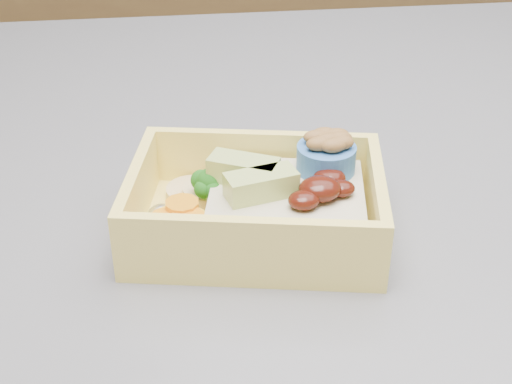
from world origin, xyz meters
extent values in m
cube|color=brown|center=(0.00, 1.20, 0.45)|extent=(3.20, 0.60, 0.90)
cube|color=#313136|center=(0.00, -0.10, 0.90)|extent=(1.24, 0.84, 0.04)
cube|color=#FFE469|center=(0.03, -0.16, 0.92)|extent=(0.19, 0.15, 0.01)
cube|color=#FFE469|center=(0.04, -0.11, 0.95)|extent=(0.16, 0.04, 0.04)
cube|color=#FFE469|center=(0.02, -0.22, 0.95)|extent=(0.16, 0.04, 0.04)
cube|color=#FFE469|center=(0.10, -0.18, 0.95)|extent=(0.03, 0.10, 0.04)
cube|color=#FFE469|center=(-0.05, -0.15, 0.95)|extent=(0.03, 0.10, 0.04)
cube|color=tan|center=(0.05, -0.17, 0.94)|extent=(0.12, 0.11, 0.03)
ellipsoid|color=#380F08|center=(0.07, -0.18, 0.96)|extent=(0.03, 0.03, 0.02)
ellipsoid|color=#380F08|center=(0.07, -0.16, 0.96)|extent=(0.03, 0.02, 0.01)
ellipsoid|color=#380F08|center=(0.05, -0.19, 0.96)|extent=(0.02, 0.02, 0.01)
ellipsoid|color=#380F08|center=(0.08, -0.18, 0.96)|extent=(0.02, 0.02, 0.01)
cube|color=#B2C667|center=(0.03, -0.17, 0.96)|extent=(0.05, 0.03, 0.02)
cube|color=#B2C667|center=(0.02, -0.15, 0.96)|extent=(0.05, 0.04, 0.02)
cylinder|color=#7FA85A|center=(0.00, -0.15, 0.93)|extent=(0.01, 0.01, 0.01)
sphere|color=#1C5F15|center=(0.00, -0.15, 0.95)|extent=(0.02, 0.02, 0.02)
sphere|color=#1C5F15|center=(0.00, -0.14, 0.95)|extent=(0.01, 0.01, 0.01)
sphere|color=#1C5F15|center=(-0.01, -0.14, 0.95)|extent=(0.01, 0.01, 0.01)
sphere|color=#1C5F15|center=(0.00, -0.15, 0.95)|extent=(0.01, 0.01, 0.01)
sphere|color=#1C5F15|center=(-0.01, -0.15, 0.95)|extent=(0.01, 0.01, 0.01)
sphere|color=#1C5F15|center=(0.00, -0.14, 0.95)|extent=(0.01, 0.01, 0.01)
cylinder|color=yellow|center=(-0.03, -0.18, 0.94)|extent=(0.04, 0.04, 0.02)
cylinder|color=orange|center=(-0.03, -0.18, 0.95)|extent=(0.02, 0.02, 0.00)
cylinder|color=orange|center=(-0.03, -0.18, 0.95)|extent=(0.02, 0.02, 0.00)
cylinder|color=orange|center=(-0.02, -0.19, 0.95)|extent=(0.02, 0.02, 0.00)
cylinder|color=orange|center=(-0.02, -0.17, 0.95)|extent=(0.02, 0.02, 0.00)
cylinder|color=tan|center=(-0.01, -0.12, 0.93)|extent=(0.04, 0.04, 0.01)
cylinder|color=tan|center=(0.00, -0.13, 0.94)|extent=(0.04, 0.04, 0.01)
ellipsoid|color=white|center=(0.02, -0.12, 0.94)|extent=(0.02, 0.02, 0.02)
ellipsoid|color=white|center=(-0.04, -0.16, 0.94)|extent=(0.02, 0.02, 0.02)
cylinder|color=#356AB5|center=(0.08, -0.14, 0.96)|extent=(0.04, 0.04, 0.02)
ellipsoid|color=brown|center=(0.08, -0.14, 0.98)|extent=(0.02, 0.01, 0.01)
ellipsoid|color=brown|center=(0.09, -0.14, 0.98)|extent=(0.02, 0.01, 0.01)
ellipsoid|color=brown|center=(0.07, -0.14, 0.98)|extent=(0.02, 0.01, 0.01)
ellipsoid|color=brown|center=(0.08, -0.15, 0.98)|extent=(0.02, 0.01, 0.01)
ellipsoid|color=brown|center=(0.07, -0.15, 0.98)|extent=(0.02, 0.01, 0.01)
ellipsoid|color=brown|center=(0.09, -0.15, 0.98)|extent=(0.02, 0.01, 0.01)
ellipsoid|color=brown|center=(0.08, -0.13, 0.98)|extent=(0.02, 0.01, 0.01)
ellipsoid|color=brown|center=(0.09, -0.14, 0.98)|extent=(0.02, 0.01, 0.01)
camera|label=1|loc=(-0.02, -0.56, 1.20)|focal=50.00mm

